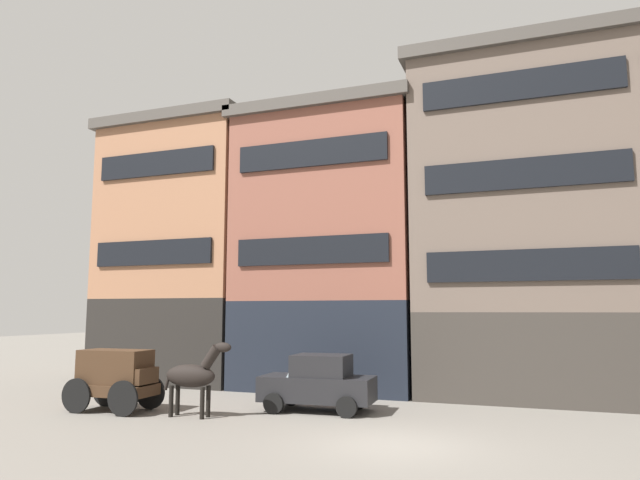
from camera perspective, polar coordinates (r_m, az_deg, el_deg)
ground_plane at (r=14.83m, az=7.38°, el=-19.78°), size 120.00×120.00×0.00m
building_far_left at (r=28.29m, az=-13.34°, el=-0.91°), size 7.61×5.54×12.36m
building_center_left at (r=24.93m, az=1.16°, el=-0.61°), size 8.09×5.54×12.08m
building_center_right at (r=23.66m, az=19.92°, el=1.83°), size 8.72×5.54×13.45m
cargo_wagon at (r=20.33m, az=-19.81°, el=-12.69°), size 2.93×1.57×1.98m
draft_horse at (r=18.58m, az=-12.62°, el=-13.11°), size 2.35×0.64×2.30m
sedan_light at (r=19.19m, az=-0.17°, el=-14.16°), size 3.79×2.04×1.83m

